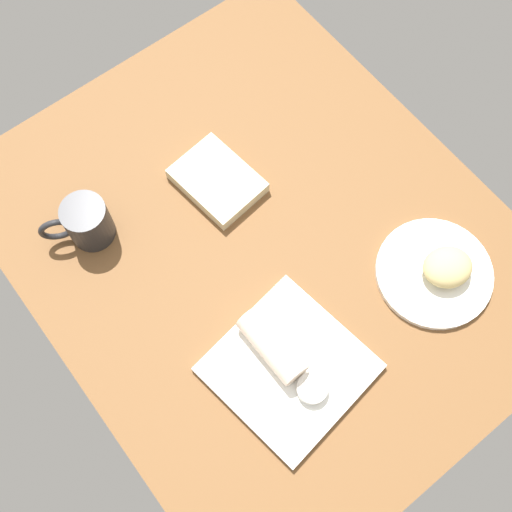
% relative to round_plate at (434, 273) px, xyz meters
% --- Properties ---
extents(dining_table, '(1.10, 0.90, 0.04)m').
position_rel_round_plate_xyz_m(dining_table, '(0.26, 0.22, -0.03)').
color(dining_table, brown).
rests_on(dining_table, ground).
extents(round_plate, '(0.23, 0.23, 0.01)m').
position_rel_round_plate_xyz_m(round_plate, '(0.00, 0.00, 0.00)').
color(round_plate, white).
rests_on(round_plate, dining_table).
extents(scone_pastry, '(0.11, 0.12, 0.05)m').
position_rel_round_plate_xyz_m(scone_pastry, '(-0.01, -0.01, 0.03)').
color(scone_pastry, tan).
rests_on(scone_pastry, round_plate).
extents(square_plate, '(0.29, 0.29, 0.02)m').
position_rel_round_plate_xyz_m(square_plate, '(0.03, 0.35, 0.00)').
color(square_plate, white).
rests_on(square_plate, dining_table).
extents(sauce_cup, '(0.06, 0.06, 0.02)m').
position_rel_round_plate_xyz_m(sauce_cup, '(-0.03, 0.34, 0.02)').
color(sauce_cup, silver).
rests_on(sauce_cup, square_plate).
extents(breakfast_wrap, '(0.15, 0.06, 0.06)m').
position_rel_round_plate_xyz_m(breakfast_wrap, '(0.08, 0.35, 0.04)').
color(breakfast_wrap, beige).
rests_on(breakfast_wrap, square_plate).
extents(book_stack, '(0.19, 0.15, 0.03)m').
position_rel_round_plate_xyz_m(book_stack, '(0.43, 0.22, 0.01)').
color(book_stack, beige).
rests_on(book_stack, dining_table).
extents(coffee_mug, '(0.09, 0.14, 0.10)m').
position_rel_round_plate_xyz_m(coffee_mug, '(0.49, 0.49, 0.04)').
color(coffee_mug, '#262628').
rests_on(coffee_mug, dining_table).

